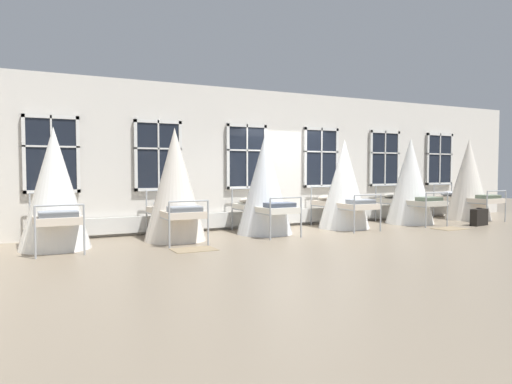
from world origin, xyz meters
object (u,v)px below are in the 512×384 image
(cot_second, at_px, (175,186))
(suitcase_dark, at_px, (479,217))
(cot_fourth, at_px, (344,185))
(cot_sixth, at_px, (468,180))
(cot_fifth, at_px, (410,182))
(cot_first, at_px, (54,190))
(cot_third, at_px, (265,186))

(cot_second, xyz_separation_m, suitcase_dark, (7.91, -1.15, -0.92))
(cot_second, bearing_deg, cot_fourth, -87.97)
(cot_sixth, distance_m, suitcase_dark, 1.82)
(cot_second, xyz_separation_m, cot_fourth, (4.43, 0.08, -0.06))
(cot_second, bearing_deg, cot_fifth, -88.41)
(cot_fifth, relative_size, cot_sixth, 0.98)
(cot_fourth, xyz_separation_m, cot_sixth, (4.50, -0.05, 0.07))
(cot_sixth, bearing_deg, cot_fifth, 89.34)
(cot_first, bearing_deg, cot_second, -90.89)
(cot_first, bearing_deg, cot_fifth, -90.44)
(cot_second, bearing_deg, cot_third, -87.53)
(cot_fifth, bearing_deg, cot_fourth, 89.23)
(cot_second, height_order, cot_fifth, cot_second)
(cot_second, relative_size, cot_fifth, 1.01)
(cot_third, bearing_deg, cot_fifth, -91.22)
(cot_sixth, bearing_deg, cot_first, 90.34)
(cot_fourth, height_order, suitcase_dark, cot_fourth)
(cot_third, height_order, cot_fifth, cot_fifth)
(cot_third, xyz_separation_m, cot_fourth, (2.29, 0.02, -0.02))
(cot_first, distance_m, cot_fifth, 8.97)
(cot_first, relative_size, cot_third, 1.01)
(cot_fifth, bearing_deg, suitcase_dark, -134.49)
(cot_fourth, xyz_separation_m, suitcase_dark, (3.48, -1.22, -0.86))
(cot_first, height_order, cot_third, cot_first)
(cot_third, xyz_separation_m, cot_sixth, (6.78, -0.03, 0.06))
(cot_sixth, xyz_separation_m, suitcase_dark, (-1.02, -1.18, -0.93))
(cot_third, bearing_deg, cot_fourth, -90.78)
(cot_third, bearing_deg, cot_sixth, -91.56)
(cot_fourth, height_order, cot_fifth, cot_fifth)
(cot_second, relative_size, cot_fourth, 1.06)
(suitcase_dark, bearing_deg, cot_first, 164.33)
(cot_second, height_order, suitcase_dark, cot_second)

